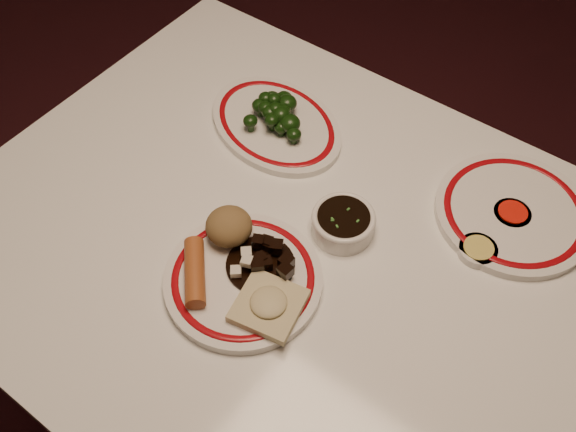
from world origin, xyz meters
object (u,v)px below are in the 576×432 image
Objects in this scene: rice_mound at (229,226)px; stirfry_heap at (264,260)px; fried_wonton at (269,305)px; spring_roll at (195,272)px; broccoli_plate at (276,124)px; soy_bowl at (343,224)px; dining_table at (304,281)px; main_plate at (243,280)px; broccoli_pile at (278,112)px.

rice_mound is 0.68× the size of stirfry_heap.
rice_mound reaches higher than fried_wonton.
spring_roll is 0.37m from broccoli_plate.
soy_bowl is (0.24, -0.13, 0.01)m from broccoli_plate.
dining_table is at bearing 27.08° from rice_mound.
main_plate is at bearing -113.24° from dining_table.
rice_mound reaches higher than broccoli_pile.
main_plate is 0.35m from broccoli_plate.
broccoli_pile is (-0.10, 0.26, -0.01)m from rice_mound.
main_plate reaches higher than dining_table.
main_plate is at bearing -111.50° from soy_bowl.
spring_roll is at bearing -120.08° from soy_bowl.
main_plate is 0.35m from broccoli_pile.
rice_mound is 0.68× the size of fried_wonton.
stirfry_heap is 0.15m from soy_bowl.
rice_mound is at bearing 172.45° from stirfry_heap.
broccoli_pile is (0.00, 0.00, 0.03)m from broccoli_plate.
broccoli_pile is at bearing 36.57° from broccoli_plate.
spring_roll is at bearing -142.82° from main_plate.
broccoli_pile is 0.27m from soy_bowl.
main_plate is 2.25× the size of fried_wonton.
fried_wonton is at bearing -46.84° from stirfry_heap.
soy_bowl is at bearing 68.50° from main_plate.
broccoli_plate is at bearing -143.43° from broccoli_pile.
broccoli_pile is at bearing 63.74° from spring_roll.
rice_mound is at bearing -69.58° from broccoli_pile.
spring_roll is 0.37m from broccoli_pile.
fried_wonton is at bearing -16.60° from main_plate.
fried_wonton is 1.00× the size of stirfry_heap.
main_plate is 2.44× the size of soy_bowl.
soy_bowl is (0.14, 0.13, -0.03)m from rice_mound.
rice_mound is at bearing -68.73° from broccoli_plate.
soy_bowl is at bearing 71.13° from dining_table.
spring_roll is (-0.06, -0.04, 0.02)m from main_plate.
spring_roll is (0.01, -0.09, -0.01)m from rice_mound.
fried_wonton reaches higher than soy_bowl.
stirfry_heap is at bearing -57.17° from broccoli_pile.
stirfry_heap reaches higher than main_plate.
dining_table is at bearing 12.57° from spring_roll.
fried_wonton is at bearing -54.51° from broccoli_plate.
spring_roll is at bearing -72.93° from broccoli_plate.
fried_wonton is 1.08× the size of soy_bowl.
stirfry_heap is 0.33m from broccoli_pile.
broccoli_pile is (-0.18, 0.27, 0.01)m from stirfry_heap.
dining_table is 0.32m from broccoli_pile.
fried_wonton is (0.07, -0.02, 0.02)m from main_plate.
spring_roll is 0.13m from fried_wonton.
broccoli_pile reaches higher than main_plate.
rice_mound is 0.28m from broccoli_pile.
dining_table is 0.14m from stirfry_heap.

